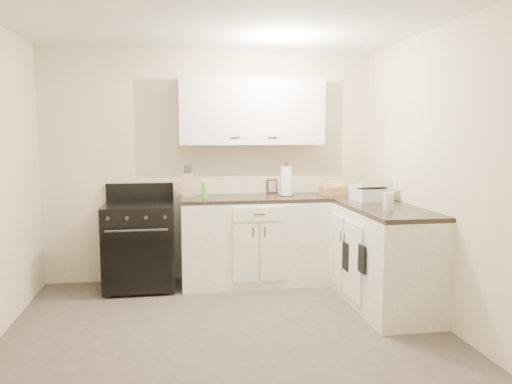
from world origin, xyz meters
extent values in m
plane|color=#473F38|center=(0.00, 0.00, 0.00)|extent=(3.60, 3.60, 0.00)
plane|color=white|center=(0.00, 0.00, 2.50)|extent=(3.60, 3.60, 0.00)
plane|color=beige|center=(0.00, 1.80, 1.25)|extent=(3.60, 0.00, 3.60)
plane|color=beige|center=(1.80, 0.00, 1.25)|extent=(0.00, 3.60, 3.60)
plane|color=beige|center=(0.00, -1.80, 1.25)|extent=(3.60, 0.00, 3.60)
cube|color=white|center=(0.43, 1.50, 0.45)|extent=(1.55, 0.60, 0.90)
cube|color=white|center=(1.50, 0.85, 0.45)|extent=(0.60, 1.90, 0.90)
cube|color=black|center=(0.43, 1.50, 0.92)|extent=(1.55, 0.60, 0.04)
cube|color=black|center=(1.50, 0.85, 0.92)|extent=(0.60, 1.90, 0.04)
cube|color=silver|center=(0.43, 1.65, 1.84)|extent=(1.55, 0.30, 0.70)
cube|color=black|center=(-0.78, 1.48, 0.46)|extent=(0.71, 0.61, 0.86)
cube|color=#D9AE86|center=(-0.27, 1.60, 1.06)|extent=(0.12, 0.11, 0.25)
cylinder|color=white|center=(0.78, 1.52, 1.10)|extent=(0.16, 0.16, 0.31)
cylinder|color=green|center=(-0.11, 1.43, 1.02)|extent=(0.07, 0.07, 0.17)
cube|color=black|center=(0.67, 1.76, 1.02)|extent=(0.13, 0.08, 0.16)
cube|color=#AB8250|center=(1.32, 1.53, 0.99)|extent=(0.30, 0.22, 0.09)
cube|color=silver|center=(1.54, 1.01, 1.00)|extent=(0.36, 0.34, 0.12)
cylinder|color=silver|center=(1.45, 0.40, 1.02)|extent=(0.12, 0.12, 0.15)
cube|color=black|center=(1.18, 0.30, 0.53)|extent=(0.02, 0.14, 0.24)
cube|color=black|center=(1.18, 0.70, 0.45)|extent=(0.02, 0.15, 0.26)
camera|label=1|loc=(-0.42, -3.71, 1.61)|focal=35.00mm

